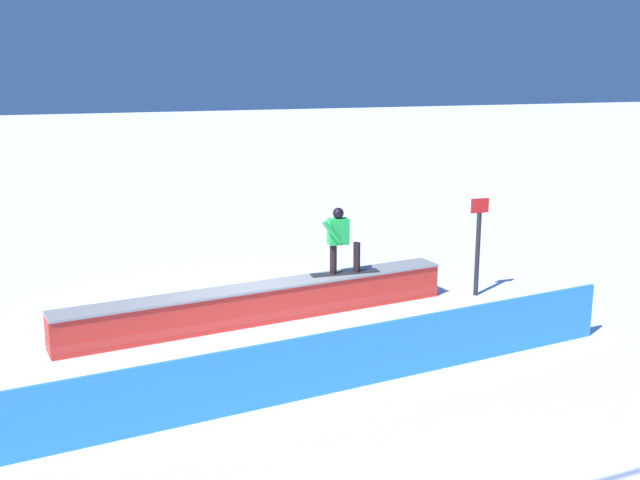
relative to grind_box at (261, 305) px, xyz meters
The scene contains 5 objects.
ground_plane 0.32m from the grind_box, ahead, with size 120.00×120.00×0.00m, color white.
grind_box is the anchor object (origin of this frame).
snowboarder 2.06m from the grind_box, behind, with size 1.42×0.42×1.35m.
safety_fence 3.54m from the grind_box, 90.00° to the left, with size 11.05×0.06×0.97m, color #2D87EE.
trail_marker 4.80m from the grind_box, behind, with size 0.40×0.10×2.09m.
Camera 1 is at (3.31, 13.64, 4.91)m, focal length 43.10 mm.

